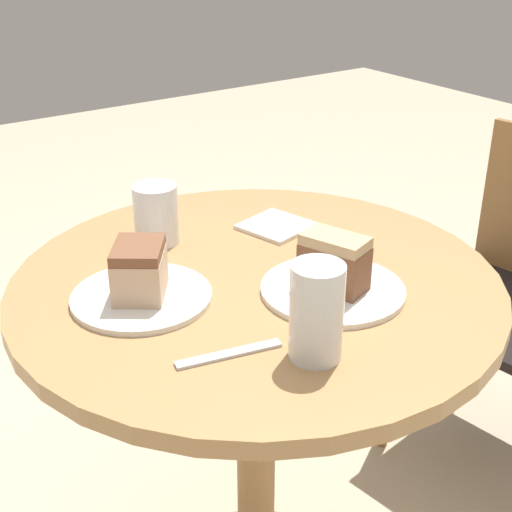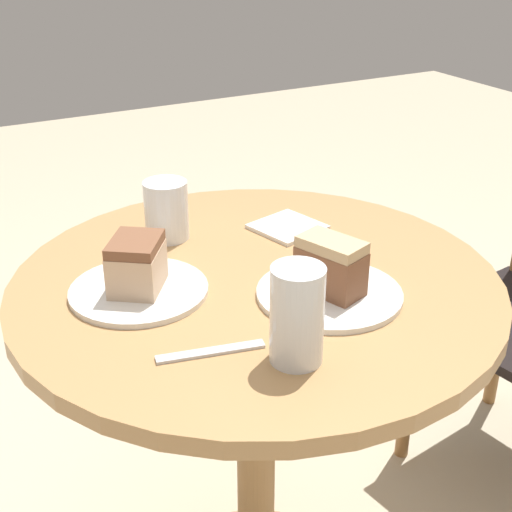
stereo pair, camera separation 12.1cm
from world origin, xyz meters
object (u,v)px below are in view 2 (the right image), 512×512
glass_water (297,320)px  cake_slice_far (137,264)px  plate_near (329,294)px  cake_slice_near (331,266)px  glass_lemonade (167,213)px  plate_far (139,290)px

glass_water → cake_slice_far: bearing=-155.8°
plate_near → glass_water: bearing=-48.0°
cake_slice_near → glass_water: (0.13, -0.14, 0.01)m
cake_slice_near → glass_lemonade: 0.37m
cake_slice_near → cake_slice_far: bearing=-120.5°
cake_slice_near → glass_lemonade: (-0.34, -0.15, -0.01)m
glass_lemonade → glass_water: 0.47m
glass_water → plate_far: bearing=-155.8°
plate_near → cake_slice_far: (-0.16, -0.27, 0.05)m
plate_near → plate_far: size_ratio=1.04×
plate_near → cake_slice_near: 0.05m
glass_water → plate_near: bearing=132.0°
glass_lemonade → plate_far: bearing=-34.6°
cake_slice_near → glass_water: size_ratio=0.84×
cake_slice_far → glass_lemonade: bearing=145.4°
plate_near → cake_slice_near: (-0.00, -0.00, 0.05)m
glass_lemonade → glass_water: bearing=0.4°
cake_slice_near → glass_lemonade: glass_lemonade is taller
cake_slice_near → plate_far: bearing=-120.5°
plate_far → glass_water: 0.32m
plate_near → glass_water: (0.13, -0.14, 0.06)m
cake_slice_near → cake_slice_far: 0.31m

